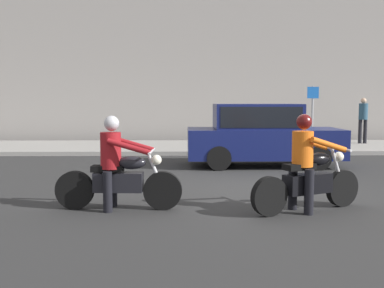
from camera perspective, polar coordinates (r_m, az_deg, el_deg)
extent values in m
plane|color=#282828|center=(9.49, 8.17, -5.61)|extent=(80.00, 80.00, 0.00)
cube|color=gray|center=(17.35, 3.92, -0.37)|extent=(40.00, 4.40, 0.14)
cube|color=gray|center=(21.03, 3.18, 16.26)|extent=(40.00, 1.40, 11.56)
cylinder|color=black|center=(8.28, 18.17, -5.24)|extent=(0.62, 0.38, 0.63)
cylinder|color=black|center=(7.30, 9.59, -6.44)|extent=(0.62, 0.38, 0.63)
cylinder|color=silver|center=(8.14, 17.64, -2.95)|extent=(0.34, 0.20, 0.75)
cube|color=black|center=(7.74, 14.18, -4.80)|extent=(0.88, 0.61, 0.32)
ellipsoid|color=black|center=(7.83, 15.47, -1.82)|extent=(0.54, 0.42, 0.22)
cube|color=black|center=(7.58, 13.20, -2.76)|extent=(0.57, 0.44, 0.10)
cylinder|color=silver|center=(8.05, 17.40, -0.56)|extent=(0.34, 0.65, 0.04)
sphere|color=silver|center=(8.13, 17.78, -1.51)|extent=(0.17, 0.17, 0.17)
cylinder|color=silver|center=(7.70, 11.67, -5.71)|extent=(0.66, 0.36, 0.07)
cylinder|color=black|center=(7.52, 14.35, -5.81)|extent=(0.20, 0.20, 0.73)
cylinder|color=black|center=(7.82, 12.42, -5.34)|extent=(0.20, 0.20, 0.73)
cylinder|color=orange|center=(7.58, 13.59, -0.59)|extent=(0.45, 0.45, 0.57)
cylinder|color=orange|center=(7.65, 16.67, -0.09)|extent=(0.69, 0.39, 0.29)
cylinder|color=orange|center=(7.97, 14.51, 0.18)|extent=(0.69, 0.39, 0.29)
sphere|color=tan|center=(7.57, 13.77, 2.47)|extent=(0.20, 0.20, 0.20)
sphere|color=#510F0F|center=(7.57, 13.78, 2.70)|extent=(0.25, 0.25, 0.25)
cylinder|color=black|center=(7.63, -3.66, -5.81)|extent=(0.65, 0.15, 0.64)
cylinder|color=black|center=(7.91, -14.38, -5.57)|extent=(0.65, 0.15, 0.64)
cylinder|color=silver|center=(7.59, -4.58, -3.38)|extent=(0.34, 0.07, 0.72)
cube|color=black|center=(7.71, -9.13, -4.69)|extent=(0.82, 0.32, 0.32)
ellipsoid|color=black|center=(7.62, -7.54, -2.32)|extent=(0.49, 0.26, 0.22)
cube|color=black|center=(7.71, -10.47, -3.02)|extent=(0.53, 0.27, 0.10)
cylinder|color=silver|center=(7.55, -5.05, -0.93)|extent=(0.08, 0.70, 0.04)
sphere|color=silver|center=(7.56, -4.44, -1.98)|extent=(0.17, 0.17, 0.17)
cylinder|color=silver|center=(7.95, -11.03, -5.30)|extent=(0.70, 0.11, 0.07)
cylinder|color=black|center=(7.57, -10.45, -5.89)|extent=(0.16, 0.16, 0.67)
cylinder|color=black|center=(7.95, -9.84, -5.33)|extent=(0.16, 0.16, 0.67)
cylinder|color=maroon|center=(7.66, -10.07, -0.81)|extent=(0.36, 0.36, 0.60)
cylinder|color=maroon|center=(7.38, -7.86, -0.36)|extent=(0.70, 0.13, 0.28)
cylinder|color=maroon|center=(7.81, -7.32, -0.03)|extent=(0.70, 0.13, 0.28)
sphere|color=tan|center=(7.62, -9.98, 2.33)|extent=(0.20, 0.20, 0.20)
sphere|color=#B7B7BC|center=(7.62, -9.98, 2.56)|extent=(0.25, 0.25, 0.25)
cube|color=#11194C|center=(12.84, 8.91, 0.12)|extent=(4.21, 1.76, 0.80)
cube|color=#11194C|center=(12.76, 8.03, 3.43)|extent=(2.31, 1.62, 0.68)
cube|color=black|center=(12.76, 8.03, 3.43)|extent=(2.13, 1.65, 0.54)
cylinder|color=black|center=(13.16, 14.49, -1.26)|extent=(0.64, 1.82, 0.64)
cylinder|color=black|center=(12.71, 3.09, -1.32)|extent=(0.64, 1.82, 0.64)
cylinder|color=gray|center=(18.20, 14.73, 3.48)|extent=(0.08, 0.08, 2.23)
cube|color=#1959B2|center=(18.17, 14.82, 6.20)|extent=(0.44, 0.03, 0.44)
cylinder|color=black|center=(19.17, 20.18, 1.47)|extent=(0.14, 0.14, 0.94)
cylinder|color=black|center=(19.24, 20.73, 1.47)|extent=(0.14, 0.14, 0.94)
cylinder|color=#234256|center=(19.17, 20.53, 3.81)|extent=(0.34, 0.34, 0.63)
sphere|color=tan|center=(19.17, 20.57, 5.07)|extent=(0.21, 0.21, 0.21)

